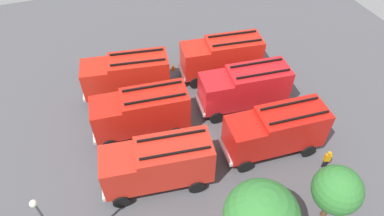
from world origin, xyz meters
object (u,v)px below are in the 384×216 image
tree_0 (337,190)px  firefighter_1 (157,145)px  fire_truck_0 (222,56)px  fire_truck_3 (141,112)px  firefighter_3 (112,66)px  fire_truck_4 (276,130)px  firefighter_2 (327,159)px  fire_truck_5 (158,163)px  fire_truck_2 (245,87)px  traffic_cone_0 (173,67)px  fire_truck_1 (127,75)px  firefighter_0 (178,143)px

tree_0 → firefighter_1: bearing=-43.6°
fire_truck_0 → tree_0: tree_0 is taller
fire_truck_0 → tree_0: bearing=99.1°
fire_truck_3 → firefighter_3: bearing=-77.3°
fire_truck_0 → fire_truck_4: 9.30m
firefighter_1 → firefighter_2: 11.93m
fire_truck_3 → firefighter_2: fire_truck_3 is taller
fire_truck_5 → firefighter_2: size_ratio=4.65×
fire_truck_4 → fire_truck_5: (8.51, 0.02, 0.00)m
fire_truck_2 → fire_truck_4: same height
fire_truck_5 → traffic_cone_0: 12.50m
fire_truck_0 → fire_truck_5: (8.33, 9.32, 0.00)m
fire_truck_0 → fire_truck_2: 4.43m
fire_truck_1 → fire_truck_4: 12.80m
fire_truck_3 → firefighter_2: (-11.25, 7.49, -1.27)m
tree_0 → fire_truck_0: bearing=-87.3°
fire_truck_4 → firefighter_3: bearing=-50.0°
fire_truck_1 → fire_truck_3: 4.59m
fire_truck_5 → firefighter_2: 11.66m
fire_truck_5 → traffic_cone_0: size_ratio=12.81×
firefighter_0 → traffic_cone_0: firefighter_0 is taller
fire_truck_1 → fire_truck_2: 9.71m
fire_truck_5 → tree_0: size_ratio=1.67×
fire_truck_1 → fire_truck_3: (-0.17, 4.58, 0.00)m
fire_truck_2 → traffic_cone_0: bearing=-53.9°
fire_truck_4 → fire_truck_5: size_ratio=0.99×
fire_truck_0 → firefighter_2: size_ratio=4.64×
fire_truck_0 → traffic_cone_0: (3.92, -2.23, -1.86)m
fire_truck_1 → firefighter_2: 16.67m
fire_truck_4 → firefighter_0: size_ratio=4.34×
firefighter_3 → traffic_cone_0: firefighter_3 is taller
firefighter_1 → firefighter_2: bearing=136.2°
firefighter_2 → traffic_cone_0: size_ratio=2.76×
fire_truck_3 → firefighter_0: size_ratio=4.37×
fire_truck_2 → tree_0: 10.69m
fire_truck_5 → firefighter_3: (1.03, -12.84, -1.26)m
fire_truck_4 → firefighter_0: 6.96m
firefighter_1 → tree_0: tree_0 is taller
firefighter_2 → firefighter_3: bearing=55.4°
traffic_cone_0 → fire_truck_3: bearing=56.7°
firefighter_0 → firefighter_1: firefighter_1 is taller
fire_truck_3 → traffic_cone_0: bearing=-118.3°
fire_truck_0 → fire_truck_3: (8.28, 4.42, 0.00)m
fire_truck_2 → firefighter_0: fire_truck_2 is taller
firefighter_2 → firefighter_0: bearing=80.0°
fire_truck_3 → firefighter_0: 3.60m
tree_0 → fire_truck_1: bearing=-59.0°
fire_truck_3 → firefighter_3: fire_truck_3 is taller
tree_0 → traffic_cone_0: 18.11m
firefighter_3 → traffic_cone_0: 5.63m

